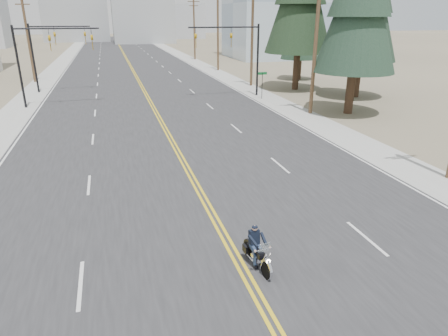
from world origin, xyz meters
The scene contains 18 objects.
road centered at (0.00, 70.00, 0.01)m, with size 20.00×200.00×0.01m, color #303033.
sidewalk_left centered at (-11.50, 70.00, 0.01)m, with size 3.00×200.00×0.01m, color #A5A5A0.
sidewalk_right centered at (11.50, 70.00, 0.01)m, with size 3.00×200.00×0.01m, color #A5A5A0.
traffic_mast_left centered at (-8.98, 32.00, 4.94)m, with size 7.10×0.26×7.00m.
traffic_mast_right centered at (8.98, 32.00, 4.94)m, with size 7.10×0.26×7.00m.
traffic_mast_far centered at (-9.31, 40.00, 4.87)m, with size 6.10×0.26×7.00m.
street_sign centered at (10.80, 30.00, 1.80)m, with size 0.90×0.06×2.62m.
utility_pole_b centered at (12.50, 23.00, 5.98)m, with size 2.20×0.30×11.50m.
utility_pole_c centered at (12.50, 38.00, 5.73)m, with size 2.20×0.30×11.00m.
utility_pole_d centered at (12.50, 53.00, 5.98)m, with size 2.20×0.30×11.50m.
utility_pole_e centered at (12.50, 70.00, 5.73)m, with size 2.20×0.30×11.00m.
utility_pole_left centered at (-12.50, 48.00, 5.48)m, with size 2.20×0.30×10.50m.
glass_building centered at (32.00, 70.00, 10.00)m, with size 24.00×16.00×20.00m, color #9EB5CC.
haze_bldg_b centered at (8.00, 125.00, 7.00)m, with size 18.00×14.00×14.00m, color #ADB2B7.
haze_bldg_c centered at (40.00, 110.00, 9.00)m, with size 16.00×12.00×18.00m, color #B7BCC6.
haze_bldg_e centered at (25.00, 150.00, 6.00)m, with size 14.00×14.00×12.00m, color #B7BCC6.
motorcyclist centered at (0.50, 3.44, 0.70)m, with size 0.77×1.80×1.41m, color black, non-canonical shape.
conifer_far centered at (20.11, 41.20, 7.40)m, with size 4.82×4.82×12.90m.
Camera 1 is at (-3.54, -6.89, 7.66)m, focal length 32.00 mm.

